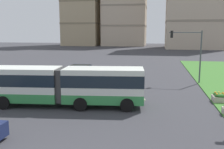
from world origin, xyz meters
TOP-DOWN VIEW (x-y plane):
  - articulated_bus at (-3.30, 10.82)m, footprint 12.02×3.83m
  - car_grey_wagon at (-6.04, 23.71)m, footprint 4.41×2.04m
  - flower_planter_4 at (8.63, 13.71)m, footprint 1.10×0.56m
  - flower_planter_5 at (8.63, 14.28)m, footprint 1.10×0.56m
  - traffic_light_far_right at (7.07, 22.00)m, footprint 3.59×0.28m

SIDE VIEW (x-z plane):
  - flower_planter_4 at x=8.63m, z-range 0.06..0.80m
  - flower_planter_5 at x=8.63m, z-range 0.06..0.80m
  - car_grey_wagon at x=-6.04m, z-range -0.04..1.54m
  - articulated_bus at x=-3.30m, z-range 0.15..3.15m
  - traffic_light_far_right at x=7.07m, z-range 1.10..6.98m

